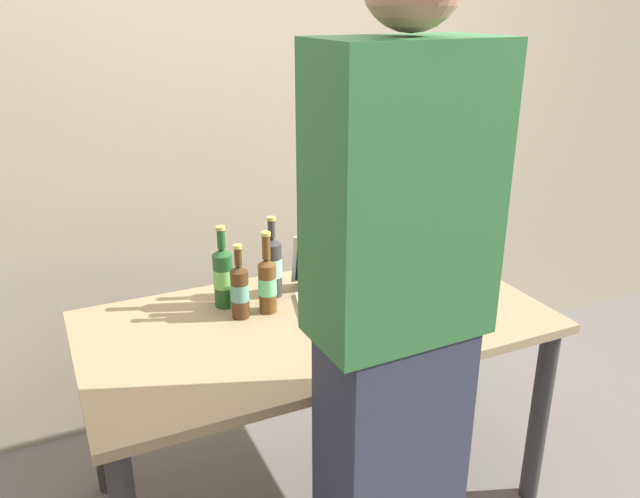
{
  "coord_description": "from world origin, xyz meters",
  "views": [
    {
      "loc": [
        -0.81,
        -1.76,
        1.75
      ],
      "look_at": [
        0.01,
        0.0,
        0.99
      ],
      "focal_mm": 35.91,
      "sensor_mm": 36.0,
      "label": 1
    }
  ],
  "objects_px": {
    "laptop": "(344,285)",
    "person_figure": "(396,330)",
    "beer_bottle_brown": "(223,276)",
    "beer_bottle_dark": "(273,265)",
    "beer_bottle_green": "(267,282)",
    "beer_bottle_amber": "(240,290)"
  },
  "relations": [
    {
      "from": "beer_bottle_brown",
      "to": "beer_bottle_dark",
      "type": "distance_m",
      "value": 0.19
    },
    {
      "from": "laptop",
      "to": "beer_bottle_dark",
      "type": "height_order",
      "value": "beer_bottle_dark"
    },
    {
      "from": "beer_bottle_dark",
      "to": "beer_bottle_green",
      "type": "bearing_deg",
      "value": -118.97
    },
    {
      "from": "laptop",
      "to": "person_figure",
      "type": "distance_m",
      "value": 0.73
    },
    {
      "from": "laptop",
      "to": "beer_bottle_brown",
      "type": "relative_size",
      "value": 1.44
    },
    {
      "from": "beer_bottle_amber",
      "to": "person_figure",
      "type": "xyz_separation_m",
      "value": [
        0.18,
        -0.69,
        0.15
      ]
    },
    {
      "from": "laptop",
      "to": "person_figure",
      "type": "relative_size",
      "value": 0.22
    },
    {
      "from": "laptop",
      "to": "beer_bottle_amber",
      "type": "relative_size",
      "value": 1.62
    },
    {
      "from": "beer_bottle_green",
      "to": "beer_bottle_amber",
      "type": "xyz_separation_m",
      "value": [
        -0.1,
        -0.0,
        -0.01
      ]
    },
    {
      "from": "beer_bottle_amber",
      "to": "laptop",
      "type": "bearing_deg",
      "value": -2.73
    },
    {
      "from": "laptop",
      "to": "beer_bottle_green",
      "type": "bearing_deg",
      "value": 176.3
    },
    {
      "from": "beer_bottle_green",
      "to": "beer_bottle_brown",
      "type": "xyz_separation_m",
      "value": [
        -0.12,
        0.11,
        0.01
      ]
    },
    {
      "from": "beer_bottle_dark",
      "to": "laptop",
      "type": "bearing_deg",
      "value": -30.74
    },
    {
      "from": "laptop",
      "to": "person_figure",
      "type": "bearing_deg",
      "value": -106.82
    },
    {
      "from": "beer_bottle_amber",
      "to": "beer_bottle_dark",
      "type": "distance_m",
      "value": 0.2
    },
    {
      "from": "beer_bottle_brown",
      "to": "beer_bottle_green",
      "type": "bearing_deg",
      "value": -40.98
    },
    {
      "from": "laptop",
      "to": "beer_bottle_brown",
      "type": "height_order",
      "value": "beer_bottle_brown"
    },
    {
      "from": "beer_bottle_amber",
      "to": "beer_bottle_dark",
      "type": "relative_size",
      "value": 0.87
    },
    {
      "from": "beer_bottle_amber",
      "to": "beer_bottle_dark",
      "type": "xyz_separation_m",
      "value": [
        0.16,
        0.11,
        0.02
      ]
    },
    {
      "from": "beer_bottle_brown",
      "to": "beer_bottle_dark",
      "type": "bearing_deg",
      "value": 2.32
    },
    {
      "from": "beer_bottle_dark",
      "to": "person_figure",
      "type": "relative_size",
      "value": 0.16
    },
    {
      "from": "beer_bottle_amber",
      "to": "beer_bottle_brown",
      "type": "bearing_deg",
      "value": 102.59
    }
  ]
}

